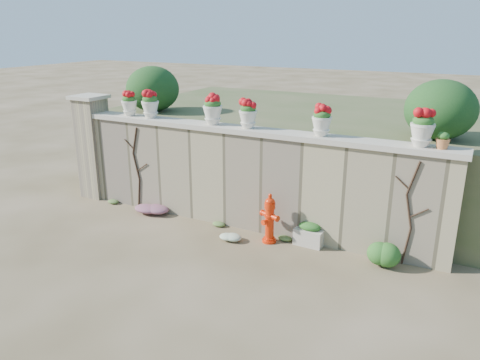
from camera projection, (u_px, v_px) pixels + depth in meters
The scene contains 21 objects.
ground at pixel (201, 262), 8.37m from camera, with size 80.00×80.00×0.00m, color #4F4227.
stone_wall at pixel (247, 181), 9.58m from camera, with size 8.00×0.40×2.00m, color #958863.
wall_cap at pixel (247, 130), 9.25m from camera, with size 8.10×0.52×0.10m, color #B9B29C.
gate_pillar at pixel (94, 146), 11.31m from camera, with size 0.72×0.72×2.48m.
raised_fill at pixel (301, 147), 12.28m from camera, with size 9.00×6.00×2.00m, color #384C23.
back_shrub_left at pixel (153, 89), 11.51m from camera, with size 1.30×1.30×1.10m, color #143814.
back_shrub_right at pixel (441, 110), 8.62m from camera, with size 1.30×1.30×1.10m, color #143814.
vine_left at pixel (137, 167), 10.56m from camera, with size 0.60×0.04×1.91m.
vine_right at pixel (409, 212), 7.98m from camera, with size 0.60×0.04×1.91m.
fire_hydrant at pixel (270, 218), 8.99m from camera, with size 0.43×0.31×0.99m.
planter_box at pixel (309, 234), 8.96m from camera, with size 0.56×0.35×0.46m.
green_shrub at pixel (382, 253), 8.10m from camera, with size 0.57×0.52×0.54m, color #1E5119.
magenta_clump at pixel (153, 209), 10.45m from camera, with size 1.00×0.67×0.27m, color #B12387.
white_flowers at pixel (229, 236), 9.17m from camera, with size 0.50×0.40×0.18m, color white.
urn_pot_0 at pixel (129, 104), 10.44m from camera, with size 0.35×0.35×0.54m.
urn_pot_1 at pixel (150, 104), 10.18m from camera, with size 0.38×0.38×0.59m.
urn_pot_2 at pixel (213, 110), 9.48m from camera, with size 0.39×0.39×0.62m.
urn_pot_3 at pixel (248, 114), 9.14m from camera, with size 0.36×0.36×0.56m.
urn_pot_4 at pixel (322, 121), 8.48m from camera, with size 0.36×0.36×0.57m.
urn_pot_5 at pixel (423, 128), 7.72m from camera, with size 0.40×0.40×0.62m.
terracotta_pot at pixel (443, 141), 7.63m from camera, with size 0.23×0.23×0.27m.
Camera 1 is at (4.07, -6.34, 4.00)m, focal length 35.00 mm.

